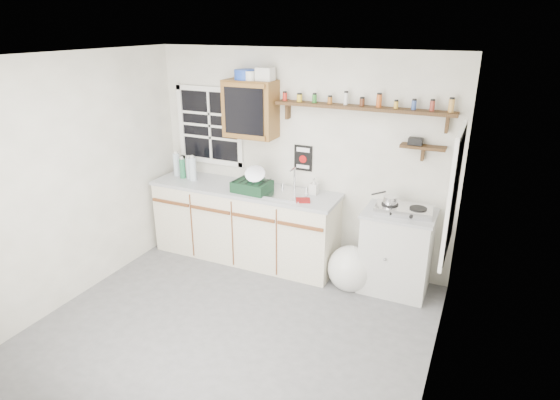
{
  "coord_description": "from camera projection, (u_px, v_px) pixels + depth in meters",
  "views": [
    {
      "loc": [
        1.98,
        -3.27,
        2.75
      ],
      "look_at": [
        0.23,
        0.55,
        1.15
      ],
      "focal_mm": 30.0,
      "sensor_mm": 36.0,
      "label": 1
    }
  ],
  "objects": [
    {
      "name": "hotplate",
      "position": [
        404.0,
        210.0,
        4.8
      ],
      "size": [
        0.6,
        0.36,
        0.08
      ],
      "rotation": [
        0.0,
        0.0,
        0.09
      ],
      "color": "silver",
      "rests_on": "right_cabinet"
    },
    {
      "name": "saucepan",
      "position": [
        390.0,
        200.0,
        4.84
      ],
      "size": [
        0.31,
        0.26,
        0.15
      ],
      "rotation": [
        0.0,
        0.0,
        -0.86
      ],
      "color": "silver",
      "rests_on": "hotplate"
    },
    {
      "name": "upper_cabinet_clutter",
      "position": [
        252.0,
        75.0,
        5.17
      ],
      "size": [
        0.46,
        0.24,
        0.14
      ],
      "color": "#1B3EAF",
      "rests_on": "upper_cabinet"
    },
    {
      "name": "sink",
      "position": [
        285.0,
        193.0,
        5.33
      ],
      "size": [
        0.52,
        0.44,
        0.29
      ],
      "color": "silver",
      "rests_on": "main_cabinet"
    },
    {
      "name": "spice_shelf",
      "position": [
        363.0,
        107.0,
        4.85
      ],
      "size": [
        1.91,
        0.18,
        0.35
      ],
      "color": "black",
      "rests_on": "wall_back"
    },
    {
      "name": "main_cabinet",
      "position": [
        245.0,
        223.0,
        5.7
      ],
      "size": [
        2.31,
        0.63,
        0.92
      ],
      "color": "beige",
      "rests_on": "floor"
    },
    {
      "name": "secondary_shelf",
      "position": [
        421.0,
        146.0,
        4.74
      ],
      "size": [
        0.45,
        0.16,
        0.24
      ],
      "color": "black",
      "rests_on": "wall_back"
    },
    {
      "name": "room",
      "position": [
        230.0,
        206.0,
        4.09
      ],
      "size": [
        3.64,
        3.24,
        2.54
      ],
      "color": "#555558",
      "rests_on": "ground"
    },
    {
      "name": "upper_cabinet",
      "position": [
        250.0,
        109.0,
        5.32
      ],
      "size": [
        0.6,
        0.32,
        0.65
      ],
      "color": "brown",
      "rests_on": "wall_back"
    },
    {
      "name": "rag",
      "position": [
        303.0,
        200.0,
        5.1
      ],
      "size": [
        0.2,
        0.18,
        0.02
      ],
      "primitive_type": "cube",
      "rotation": [
        0.0,
        0.0,
        0.41
      ],
      "color": "maroon",
      "rests_on": "main_cabinet"
    },
    {
      "name": "trash_bag",
      "position": [
        350.0,
        268.0,
        5.13
      ],
      "size": [
        0.46,
        0.42,
        0.52
      ],
      "color": "silver",
      "rests_on": "floor"
    },
    {
      "name": "dish_rack",
      "position": [
        253.0,
        183.0,
        5.36
      ],
      "size": [
        0.43,
        0.33,
        0.31
      ],
      "rotation": [
        0.0,
        0.0,
        -0.06
      ],
      "color": "black",
      "rests_on": "main_cabinet"
    },
    {
      "name": "window_back",
      "position": [
        210.0,
        126.0,
        5.79
      ],
      "size": [
        0.93,
        0.03,
        0.98
      ],
      "color": "black",
      "rests_on": "wall_back"
    },
    {
      "name": "window_right",
      "position": [
        454.0,
        194.0,
        3.79
      ],
      "size": [
        0.03,
        0.78,
        1.08
      ],
      "color": "black",
      "rests_on": "wall_back"
    },
    {
      "name": "right_cabinet",
      "position": [
        396.0,
        251.0,
        5.01
      ],
      "size": [
        0.73,
        0.57,
        0.91
      ],
      "color": "beige",
      "rests_on": "floor"
    },
    {
      "name": "water_bottles",
      "position": [
        186.0,
        167.0,
        5.82
      ],
      "size": [
        0.38,
        0.16,
        0.32
      ],
      "color": "silver",
      "rests_on": "main_cabinet"
    },
    {
      "name": "warning_sign",
      "position": [
        303.0,
        158.0,
        5.41
      ],
      "size": [
        0.22,
        0.02,
        0.3
      ],
      "color": "black",
      "rests_on": "wall_back"
    },
    {
      "name": "soap_bottle",
      "position": [
        314.0,
        186.0,
        5.28
      ],
      "size": [
        0.09,
        0.09,
        0.19
      ],
      "primitive_type": "imported",
      "rotation": [
        0.0,
        0.0,
        -0.01
      ],
      "color": "silver",
      "rests_on": "main_cabinet"
    }
  ]
}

